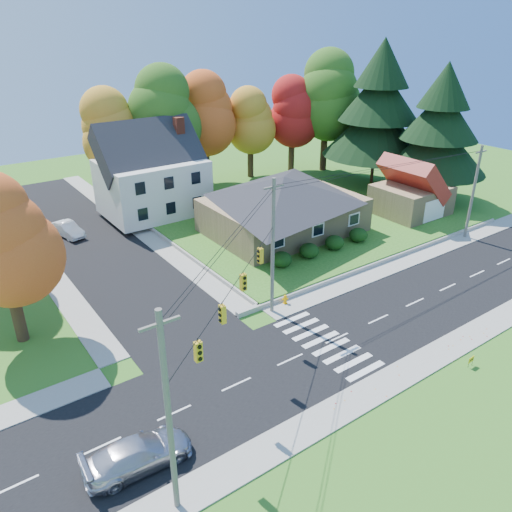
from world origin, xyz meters
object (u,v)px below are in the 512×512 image
Objects in this scene: ranch_house at (283,203)px; fire_hydrant at (285,300)px; white_car at (68,229)px; silver_sedan at (138,454)px.

ranch_house reaches higher than fire_hydrant.
ranch_house is 21.11m from white_car.
ranch_house is 2.83× the size of silver_sedan.
ranch_house is at bearing -46.96° from white_car.
ranch_house reaches higher than silver_sedan.
white_car is 24.22m from fire_hydrant.
silver_sedan is at bearing -141.59° from ranch_house.
fire_hydrant is (9.22, -22.40, -0.35)m from white_car.
ranch_house is 13.57m from fire_hydrant.
silver_sedan is 30.59m from white_car.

